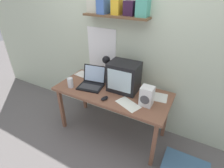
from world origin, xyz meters
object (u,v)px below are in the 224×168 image
object	(u,v)px
laptop	(92,81)
loose_paper_near_laptop	(159,97)
corner_desk	(112,95)
space_heater	(147,96)
computer_mouse	(105,98)
open_notebook	(85,75)
desk_lamp	(106,64)
juice_glass	(70,83)
crt_monitor	(124,77)
printed_handout	(128,104)

from	to	relation	value
laptop	loose_paper_near_laptop	world-z (taller)	laptop
corner_desk	space_heater	bearing A→B (deg)	-8.65
laptop	space_heater	bearing A→B (deg)	-15.09
corner_desk	computer_mouse	world-z (taller)	computer_mouse
open_notebook	desk_lamp	bearing A→B (deg)	-6.48
juice_glass	crt_monitor	bearing A→B (deg)	23.54
corner_desk	desk_lamp	distance (m)	0.42
open_notebook	crt_monitor	bearing A→B (deg)	-8.10
crt_monitor	laptop	distance (m)	0.45
corner_desk	loose_paper_near_laptop	xyz separation A→B (m)	(0.58, 0.14, 0.07)
crt_monitor	computer_mouse	xyz separation A→B (m)	(-0.10, -0.31, -0.17)
space_heater	printed_handout	size ratio (longest dim) A/B	0.71
loose_paper_near_laptop	space_heater	bearing A→B (deg)	-114.00
crt_monitor	desk_lamp	size ratio (longest dim) A/B	0.96
laptop	juice_glass	bearing A→B (deg)	-150.65
computer_mouse	loose_paper_near_laptop	distance (m)	0.67
corner_desk	desk_lamp	world-z (taller)	desk_lamp
space_heater	loose_paper_near_laptop	world-z (taller)	space_heater
desk_lamp	loose_paper_near_laptop	bearing A→B (deg)	-23.34
computer_mouse	printed_handout	world-z (taller)	computer_mouse
crt_monitor	loose_paper_near_laptop	size ratio (longest dim) A/B	1.71
space_heater	loose_paper_near_laptop	bearing A→B (deg)	66.39
computer_mouse	printed_handout	xyz separation A→B (m)	(0.29, 0.05, -0.01)
space_heater	corner_desk	bearing A→B (deg)	171.74
crt_monitor	computer_mouse	bearing A→B (deg)	-109.60
space_heater	computer_mouse	distance (m)	0.50
corner_desk	printed_handout	size ratio (longest dim) A/B	4.59
crt_monitor	computer_mouse	distance (m)	0.37
juice_glass	open_notebook	bearing A→B (deg)	98.11
laptop	space_heater	world-z (taller)	laptop
laptop	loose_paper_near_laptop	bearing A→B (deg)	-0.62
open_notebook	computer_mouse	bearing A→B (deg)	-34.49
crt_monitor	juice_glass	size ratio (longest dim) A/B	2.86
laptop	juice_glass	world-z (taller)	laptop
corner_desk	space_heater	distance (m)	0.53
printed_handout	laptop	bearing A→B (deg)	164.48
corner_desk	juice_glass	distance (m)	0.58
crt_monitor	desk_lamp	distance (m)	0.31
open_notebook	printed_handout	bearing A→B (deg)	-22.47
corner_desk	space_heater	size ratio (longest dim) A/B	6.48
computer_mouse	laptop	bearing A→B (deg)	146.28
laptop	space_heater	xyz separation A→B (m)	(0.79, -0.07, 0.05)
desk_lamp	printed_handout	size ratio (longest dim) A/B	1.23
desk_lamp	loose_paper_near_laptop	world-z (taller)	desk_lamp
desk_lamp	corner_desk	bearing A→B (deg)	-64.70
space_heater	loose_paper_near_laptop	distance (m)	0.26
printed_handout	corner_desk	bearing A→B (deg)	150.70
desk_lamp	computer_mouse	distance (m)	0.49
corner_desk	desk_lamp	bearing A→B (deg)	138.11
laptop	juice_glass	size ratio (longest dim) A/B	2.72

